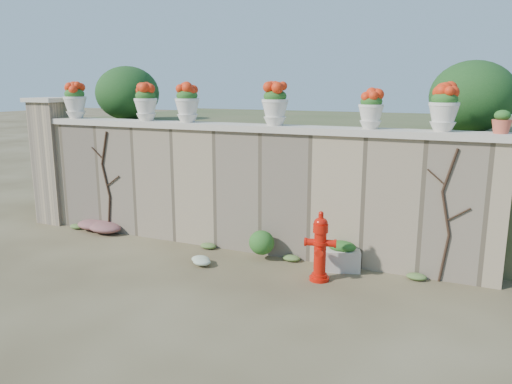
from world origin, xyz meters
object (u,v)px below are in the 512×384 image
at_px(planter_box, 341,257).
at_px(urn_pot_0, 75,101).
at_px(fire_hydrant, 320,246).
at_px(terracotta_pot, 502,123).

bearing_deg(planter_box, urn_pot_0, 157.97).
bearing_deg(fire_hydrant, urn_pot_0, 157.74).
bearing_deg(urn_pot_0, terracotta_pot, 0.00).
distance_m(fire_hydrant, urn_pot_0, 5.54).
height_order(urn_pot_0, terracotta_pot, urn_pot_0).
xyz_separation_m(fire_hydrant, urn_pot_0, (-5.12, 0.87, 1.92)).
distance_m(fire_hydrant, terracotta_pot, 2.91).
bearing_deg(planter_box, terracotta_pot, -8.25).
xyz_separation_m(fire_hydrant, terracotta_pot, (2.17, 0.87, 1.73)).
relative_size(planter_box, urn_pot_0, 0.94).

